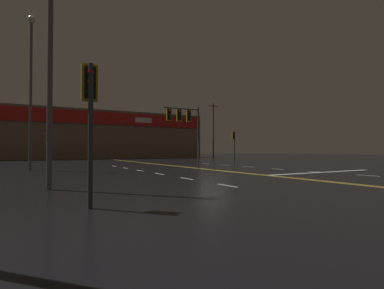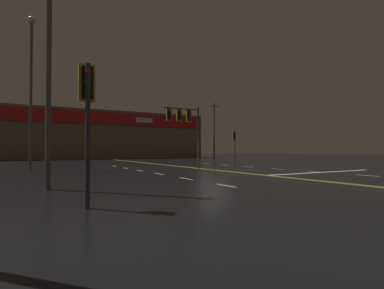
{
  "view_description": "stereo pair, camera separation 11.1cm",
  "coord_description": "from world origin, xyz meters",
  "px_view_note": "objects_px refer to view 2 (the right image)",
  "views": [
    {
      "loc": [
        -12.71,
        -19.29,
        1.49
      ],
      "look_at": [
        0.0,
        3.08,
        2.0
      ],
      "focal_mm": 28.0,
      "sensor_mm": 36.0,
      "label": 1
    },
    {
      "loc": [
        -12.62,
        -19.34,
        1.49
      ],
      "look_at": [
        0.0,
        3.08,
        2.0
      ],
      "focal_mm": 28.0,
      "sensor_mm": 36.0,
      "label": 2
    }
  ],
  "objects_px": {
    "streetlight_near_right": "(31,74)",
    "traffic_signal_corner_northeast": "(234,139)",
    "traffic_signal_median": "(184,120)",
    "streetlight_median_approach": "(49,22)",
    "traffic_signal_corner_northwest": "(48,142)",
    "traffic_signal_corner_southwest": "(87,102)"
  },
  "relations": [
    {
      "from": "traffic_signal_corner_northwest",
      "to": "streetlight_near_right",
      "type": "relative_size",
      "value": 0.27
    },
    {
      "from": "traffic_signal_corner_northwest",
      "to": "streetlight_median_approach",
      "type": "relative_size",
      "value": 0.31
    },
    {
      "from": "traffic_signal_corner_northeast",
      "to": "traffic_signal_corner_northwest",
      "type": "xyz_separation_m",
      "value": [
        -21.54,
        -0.51,
        -0.61
      ]
    },
    {
      "from": "streetlight_near_right",
      "to": "traffic_signal_corner_northeast",
      "type": "bearing_deg",
      "value": 12.83
    },
    {
      "from": "traffic_signal_corner_northeast",
      "to": "streetlight_near_right",
      "type": "relative_size",
      "value": 0.34
    },
    {
      "from": "traffic_signal_median",
      "to": "traffic_signal_corner_northeast",
      "type": "height_order",
      "value": "traffic_signal_median"
    },
    {
      "from": "traffic_signal_median",
      "to": "streetlight_median_approach",
      "type": "bearing_deg",
      "value": -139.95
    },
    {
      "from": "streetlight_near_right",
      "to": "traffic_signal_corner_northwest",
      "type": "bearing_deg",
      "value": 72.62
    },
    {
      "from": "traffic_signal_corner_northeast",
      "to": "traffic_signal_corner_northwest",
      "type": "relative_size",
      "value": 1.26
    },
    {
      "from": "traffic_signal_corner_southwest",
      "to": "streetlight_median_approach",
      "type": "xyz_separation_m",
      "value": [
        -0.63,
        4.47,
        3.64
      ]
    },
    {
      "from": "traffic_signal_corner_southwest",
      "to": "streetlight_near_right",
      "type": "height_order",
      "value": "streetlight_near_right"
    },
    {
      "from": "streetlight_median_approach",
      "to": "traffic_signal_corner_southwest",
      "type": "bearing_deg",
      "value": -81.92
    },
    {
      "from": "traffic_signal_corner_northwest",
      "to": "traffic_signal_median",
      "type": "bearing_deg",
      "value": -42.82
    },
    {
      "from": "traffic_signal_corner_northeast",
      "to": "traffic_signal_corner_southwest",
      "type": "relative_size",
      "value": 1.04
    },
    {
      "from": "traffic_signal_corner_northwest",
      "to": "streetlight_near_right",
      "type": "xyz_separation_m",
      "value": [
        -1.48,
        -4.73,
        4.92
      ]
    },
    {
      "from": "traffic_signal_corner_northwest",
      "to": "streetlight_median_approach",
      "type": "bearing_deg",
      "value": -93.58
    },
    {
      "from": "traffic_signal_median",
      "to": "traffic_signal_corner_northeast",
      "type": "relative_size",
      "value": 1.3
    },
    {
      "from": "traffic_signal_corner_northwest",
      "to": "streetlight_median_approach",
      "type": "height_order",
      "value": "streetlight_median_approach"
    },
    {
      "from": "traffic_signal_corner_southwest",
      "to": "traffic_signal_median",
      "type": "bearing_deg",
      "value": 53.47
    },
    {
      "from": "traffic_signal_corner_southwest",
      "to": "streetlight_median_approach",
      "type": "relative_size",
      "value": 0.37
    },
    {
      "from": "traffic_signal_corner_northwest",
      "to": "traffic_signal_corner_southwest",
      "type": "bearing_deg",
      "value": -91.2
    },
    {
      "from": "traffic_signal_median",
      "to": "streetlight_near_right",
      "type": "distance_m",
      "value": 11.98
    }
  ]
}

